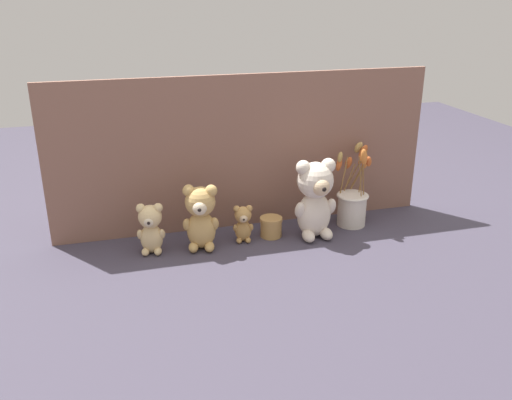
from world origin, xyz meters
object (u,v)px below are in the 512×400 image
Objects in this scene: teddy_bear_large at (315,198)px; decorative_tin_tall at (271,227)px; teddy_bear_medium at (201,216)px; teddy_bear_tiny at (243,223)px; teddy_bear_small at (151,227)px; flower_vase at (353,202)px.

teddy_bear_large is 3.57× the size of decorative_tin_tall.
teddy_bear_medium is 2.86× the size of decorative_tin_tall.
teddy_bear_tiny is at bearing 172.85° from teddy_bear_large.
teddy_bear_medium is 1.71× the size of teddy_bear_tiny.
flower_vase is (0.74, 0.04, -0.00)m from teddy_bear_small.
teddy_bear_small is at bearing -177.79° from decorative_tin_tall.
decorative_tin_tall is at bearing -176.12° from flower_vase.
teddy_bear_medium reaches higher than decorative_tin_tall.
teddy_bear_small reaches higher than teddy_bear_tiny.
teddy_bear_small is at bearing -177.07° from flower_vase.
decorative_tin_tall is at bearing 6.33° from teddy_bear_medium.
teddy_bear_large reaches higher than decorative_tin_tall.
teddy_bear_medium is 0.27m from decorative_tin_tall.
flower_vase is at bearing 4.97° from teddy_bear_medium.
teddy_bear_tiny is 0.11m from decorative_tin_tall.
teddy_bear_tiny is at bearing 0.70° from teddy_bear_small.
flower_vase is at bearing 2.93° from teddy_bear_small.
flower_vase reaches higher than decorative_tin_tall.
teddy_bear_small is 2.19× the size of decorative_tin_tall.
flower_vase is (0.57, 0.05, -0.03)m from teddy_bear_medium.
teddy_bear_tiny is 0.43m from flower_vase.
flower_vase is at bearing 3.88° from decorative_tin_tall.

